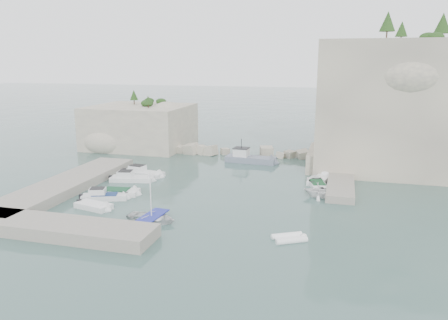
% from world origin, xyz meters
% --- Properties ---
extents(ground, '(400.00, 400.00, 0.00)m').
position_xyz_m(ground, '(0.00, 0.00, 0.00)').
color(ground, '#3F5E59').
rests_on(ground, ground).
extents(cliff_east, '(26.00, 22.00, 17.00)m').
position_xyz_m(cliff_east, '(23.00, 23.00, 8.50)').
color(cliff_east, beige).
rests_on(cliff_east, ground).
extents(cliff_terrace, '(8.00, 10.00, 2.50)m').
position_xyz_m(cliff_terrace, '(13.00, 18.00, 1.25)').
color(cliff_terrace, beige).
rests_on(cliff_terrace, ground).
extents(outcrop_west, '(16.00, 14.00, 7.00)m').
position_xyz_m(outcrop_west, '(-20.00, 25.00, 3.50)').
color(outcrop_west, beige).
rests_on(outcrop_west, ground).
extents(quay_west, '(5.00, 24.00, 1.10)m').
position_xyz_m(quay_west, '(-17.00, -1.00, 0.55)').
color(quay_west, '#9E9689').
rests_on(quay_west, ground).
extents(quay_south, '(18.00, 4.00, 1.10)m').
position_xyz_m(quay_south, '(-10.00, -12.50, 0.55)').
color(quay_south, '#9E9689').
rests_on(quay_south, ground).
extents(ledge_east, '(3.00, 16.00, 0.80)m').
position_xyz_m(ledge_east, '(13.50, 10.00, 0.40)').
color(ledge_east, '#9E9689').
rests_on(ledge_east, ground).
extents(breakwater, '(28.00, 3.00, 1.40)m').
position_xyz_m(breakwater, '(-1.00, 22.00, 0.70)').
color(breakwater, beige).
rests_on(breakwater, ground).
extents(motorboat_a, '(6.33, 2.66, 1.40)m').
position_xyz_m(motorboat_a, '(-11.17, 7.23, 0.00)').
color(motorboat_a, white).
rests_on(motorboat_a, ground).
extents(motorboat_b, '(5.98, 2.95, 1.40)m').
position_xyz_m(motorboat_b, '(-11.32, 4.44, 0.00)').
color(motorboat_b, silver).
rests_on(motorboat_b, ground).
extents(motorboat_c, '(5.66, 2.70, 0.70)m').
position_xyz_m(motorboat_c, '(-10.46, -0.98, 0.00)').
color(motorboat_c, white).
rests_on(motorboat_c, ground).
extents(motorboat_d, '(5.47, 3.23, 1.40)m').
position_xyz_m(motorboat_d, '(-10.75, -2.97, 0.00)').
color(motorboat_d, silver).
rests_on(motorboat_d, ground).
extents(motorboat_e, '(4.45, 2.61, 0.70)m').
position_xyz_m(motorboat_e, '(-10.33, -5.86, 0.00)').
color(motorboat_e, white).
rests_on(motorboat_e, ground).
extents(rowboat, '(4.99, 3.76, 0.98)m').
position_xyz_m(rowboat, '(-3.21, -7.62, 0.00)').
color(rowboat, white).
rests_on(rowboat, ground).
extents(inflatable_dinghy, '(3.26, 2.68, 0.44)m').
position_xyz_m(inflatable_dinghy, '(9.58, -8.59, 0.00)').
color(inflatable_dinghy, white).
rests_on(inflatable_dinghy, ground).
extents(tender_east_a, '(3.72, 3.33, 1.78)m').
position_xyz_m(tender_east_a, '(11.28, 3.89, 0.00)').
color(tender_east_a, white).
rests_on(tender_east_a, ground).
extents(tender_east_b, '(2.95, 5.29, 0.70)m').
position_xyz_m(tender_east_b, '(10.87, 7.85, 0.00)').
color(tender_east_b, silver).
rests_on(tender_east_b, ground).
extents(tender_east_c, '(3.11, 5.47, 0.70)m').
position_xyz_m(tender_east_c, '(11.05, 10.01, 0.00)').
color(tender_east_c, white).
rests_on(tender_east_c, ground).
extents(tender_east_d, '(4.49, 3.23, 1.63)m').
position_xyz_m(tender_east_d, '(11.24, 13.28, 0.00)').
color(tender_east_d, silver).
rests_on(tender_east_d, ground).
extents(work_boat, '(8.14, 2.89, 2.20)m').
position_xyz_m(work_boat, '(0.71, 18.16, 0.00)').
color(work_boat, slate).
rests_on(work_boat, ground).
extents(rowboat_mast, '(0.10, 0.10, 4.20)m').
position_xyz_m(rowboat_mast, '(-3.21, -7.62, 2.59)').
color(rowboat_mast, white).
rests_on(rowboat_mast, rowboat).
extents(vegetation, '(53.48, 13.88, 13.40)m').
position_xyz_m(vegetation, '(17.83, 24.40, 17.93)').
color(vegetation, '#1E4219').
rests_on(vegetation, ground).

